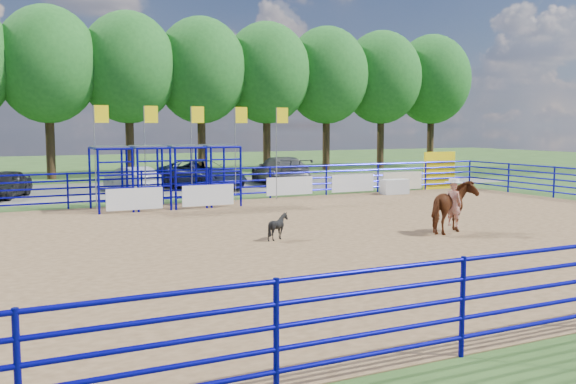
% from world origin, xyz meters
% --- Properties ---
extents(ground, '(120.00, 120.00, 0.00)m').
position_xyz_m(ground, '(0.00, 0.00, 0.00)').
color(ground, '#3B5F26').
rests_on(ground, ground).
extents(arena_dirt, '(30.00, 20.00, 0.02)m').
position_xyz_m(arena_dirt, '(0.00, 0.00, 0.01)').
color(arena_dirt, olive).
rests_on(arena_dirt, ground).
extents(gravel_strip, '(40.00, 10.00, 0.01)m').
position_xyz_m(gravel_strip, '(0.00, 17.00, 0.01)').
color(gravel_strip, slate).
rests_on(gravel_strip, ground).
extents(announcer_table, '(1.38, 0.67, 0.73)m').
position_xyz_m(announcer_table, '(9.25, 8.91, 0.38)').
color(announcer_table, silver).
rests_on(announcer_table, arena_dirt).
extents(horse_and_rider, '(2.14, 1.60, 2.42)m').
position_xyz_m(horse_and_rider, '(4.07, -1.50, 0.92)').
color(horse_and_rider, '#5A2912').
rests_on(horse_and_rider, arena_dirt).
extents(calf, '(0.86, 0.80, 0.80)m').
position_xyz_m(calf, '(-1.34, -0.11, 0.42)').
color(calf, black).
rests_on(calf, arena_dirt).
extents(car_a, '(2.99, 4.18, 1.32)m').
position_xyz_m(car_a, '(-8.16, 15.55, 0.67)').
color(car_a, black).
rests_on(car_a, gravel_strip).
extents(car_b, '(2.36, 4.08, 1.27)m').
position_xyz_m(car_b, '(-2.06, 16.19, 0.65)').
color(car_b, '#989BA1').
rests_on(car_b, gravel_strip).
extents(car_c, '(4.23, 6.12, 1.55)m').
position_xyz_m(car_c, '(1.51, 15.64, 0.79)').
color(car_c, '#151B36').
rests_on(car_c, gravel_strip).
extents(car_d, '(2.87, 5.75, 1.60)m').
position_xyz_m(car_d, '(6.55, 16.39, 0.81)').
color(car_d, '#525254').
rests_on(car_d, gravel_strip).
extents(perimeter_fence, '(30.10, 20.10, 1.50)m').
position_xyz_m(perimeter_fence, '(0.00, 0.00, 0.75)').
color(perimeter_fence, '#080693').
rests_on(perimeter_fence, ground).
extents(chute_assembly, '(19.32, 2.41, 4.20)m').
position_xyz_m(chute_assembly, '(-1.90, 8.84, 1.26)').
color(chute_assembly, '#080693').
rests_on(chute_assembly, ground).
extents(treeline, '(56.40, 6.40, 11.24)m').
position_xyz_m(treeline, '(0.00, 26.00, 7.53)').
color(treeline, '#3F2B19').
rests_on(treeline, ground).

